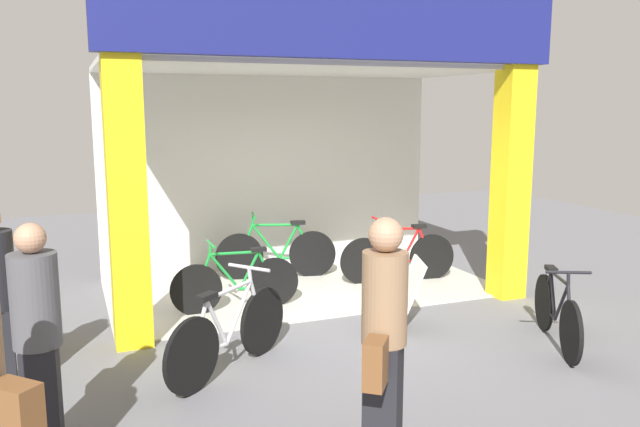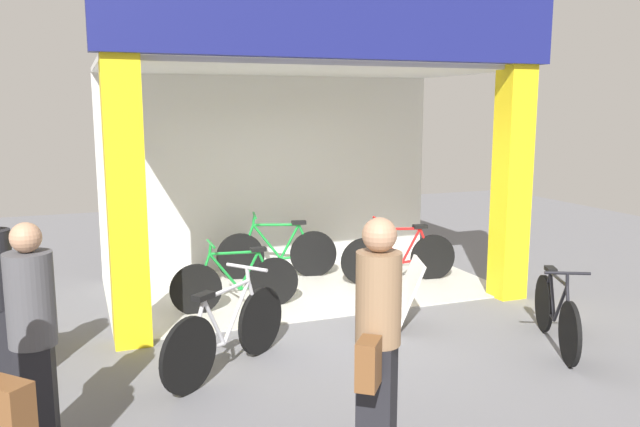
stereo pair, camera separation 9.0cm
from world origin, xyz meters
name	(u,v)px [view 2 (the right image)]	position (x,y,z in m)	size (l,w,h in m)	color
ground_plane	(340,317)	(0.00, 0.00, 0.00)	(18.27, 18.27, 0.00)	slate
shop_facade	(301,141)	(0.00, 1.36, 2.02)	(5.33, 2.98, 3.79)	beige
bicycle_inside_0	(236,283)	(-1.09, 0.70, 0.35)	(1.59, 0.44, 0.88)	black
bicycle_inside_1	(399,257)	(1.38, 1.13, 0.37)	(1.69, 0.47, 0.93)	black
bicycle_inside_2	(278,253)	(-0.17, 1.94, 0.38)	(1.72, 0.50, 0.96)	black
bicycle_parked_0	(227,333)	(-1.61, -1.08, 0.38)	(1.40, 1.12, 0.96)	black
bicycle_parked_1	(556,314)	(1.74, -1.66, 0.35)	(0.74, 1.46, 0.88)	black
sandwich_board_sign	(393,294)	(0.42, -0.53, 0.40)	(0.78, 0.76, 0.80)	silver
pedestrian_1	(34,337)	(-3.19, -1.98, 0.87)	(0.35, 0.63, 1.70)	black
pedestrian_3	(377,340)	(-0.99, -2.99, 0.90)	(0.52, 0.57, 1.75)	black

